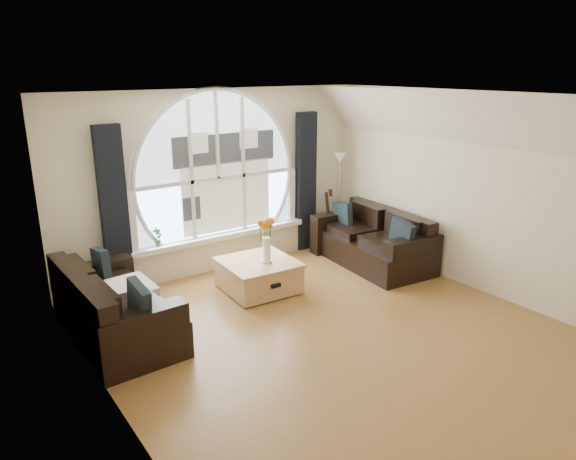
# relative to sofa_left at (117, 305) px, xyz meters

# --- Properties ---
(ground) EXTENTS (5.00, 5.50, 0.01)m
(ground) POSITION_rel_sofa_left_xyz_m (2.05, -1.40, -0.40)
(ground) COLOR brown
(ground) RESTS_ON ground
(ceiling) EXTENTS (5.00, 5.50, 0.01)m
(ceiling) POSITION_rel_sofa_left_xyz_m (2.05, -1.40, 2.30)
(ceiling) COLOR silver
(ceiling) RESTS_ON ground
(wall_back) EXTENTS (5.00, 0.01, 2.70)m
(wall_back) POSITION_rel_sofa_left_xyz_m (2.05, 1.35, 0.95)
(wall_back) COLOR beige
(wall_back) RESTS_ON ground
(wall_left) EXTENTS (0.01, 5.50, 2.70)m
(wall_left) POSITION_rel_sofa_left_xyz_m (-0.45, -1.40, 0.95)
(wall_left) COLOR beige
(wall_left) RESTS_ON ground
(wall_right) EXTENTS (0.01, 5.50, 2.70)m
(wall_right) POSITION_rel_sofa_left_xyz_m (4.55, -1.40, 0.95)
(wall_right) COLOR beige
(wall_right) RESTS_ON ground
(attic_slope) EXTENTS (0.92, 5.50, 0.72)m
(attic_slope) POSITION_rel_sofa_left_xyz_m (4.25, -1.40, 1.95)
(attic_slope) COLOR silver
(attic_slope) RESTS_ON ground
(arched_window) EXTENTS (2.60, 0.06, 2.15)m
(arched_window) POSITION_rel_sofa_left_xyz_m (2.05, 1.32, 1.23)
(arched_window) COLOR silver
(arched_window) RESTS_ON wall_back
(window_sill) EXTENTS (2.90, 0.22, 0.08)m
(window_sill) POSITION_rel_sofa_left_xyz_m (2.05, 1.25, 0.11)
(window_sill) COLOR white
(window_sill) RESTS_ON wall_back
(window_frame) EXTENTS (2.76, 0.08, 2.15)m
(window_frame) POSITION_rel_sofa_left_xyz_m (2.05, 1.29, 1.23)
(window_frame) COLOR white
(window_frame) RESTS_ON wall_back
(neighbor_house) EXTENTS (1.70, 0.02, 1.50)m
(neighbor_house) POSITION_rel_sofa_left_xyz_m (2.20, 1.30, 1.10)
(neighbor_house) COLOR silver
(neighbor_house) RESTS_ON wall_back
(curtain_left) EXTENTS (0.35, 0.12, 2.30)m
(curtain_left) POSITION_rel_sofa_left_xyz_m (0.45, 1.23, 0.75)
(curtain_left) COLOR black
(curtain_left) RESTS_ON ground
(curtain_right) EXTENTS (0.35, 0.12, 2.30)m
(curtain_right) POSITION_rel_sofa_left_xyz_m (3.65, 1.23, 0.75)
(curtain_right) COLOR black
(curtain_right) RESTS_ON ground
(sofa_left) EXTENTS (1.00, 1.92, 0.84)m
(sofa_left) POSITION_rel_sofa_left_xyz_m (0.00, 0.00, 0.00)
(sofa_left) COLOR black
(sofa_left) RESTS_ON ground
(sofa_right) EXTENTS (1.13, 1.98, 0.84)m
(sofa_right) POSITION_rel_sofa_left_xyz_m (4.02, 0.01, 0.00)
(sofa_right) COLOR black
(sofa_right) RESTS_ON ground
(coffee_chest) EXTENTS (1.02, 1.02, 0.47)m
(coffee_chest) POSITION_rel_sofa_left_xyz_m (2.03, 0.18, -0.16)
(coffee_chest) COLOR tan
(coffee_chest) RESTS_ON ground
(throw_blanket) EXTENTS (0.59, 0.59, 0.10)m
(throw_blanket) POSITION_rel_sofa_left_xyz_m (0.19, 0.14, 0.10)
(throw_blanket) COLOR silver
(throw_blanket) RESTS_ON sofa_left
(vase_flowers) EXTENTS (0.24, 0.24, 0.70)m
(vase_flowers) POSITION_rel_sofa_left_xyz_m (2.11, 0.09, 0.42)
(vase_flowers) COLOR white
(vase_flowers) RESTS_ON coffee_chest
(floor_lamp) EXTENTS (0.24, 0.24, 1.60)m
(floor_lamp) POSITION_rel_sofa_left_xyz_m (4.23, 1.06, 0.40)
(floor_lamp) COLOR #B2B2B2
(floor_lamp) RESTS_ON ground
(guitar) EXTENTS (0.39, 0.29, 1.06)m
(guitar) POSITION_rel_sofa_left_xyz_m (3.90, 1.01, 0.13)
(guitar) COLOR olive
(guitar) RESTS_ON ground
(potted_plant) EXTENTS (0.17, 0.14, 0.28)m
(potted_plant) POSITION_rel_sofa_left_xyz_m (1.02, 1.25, 0.29)
(potted_plant) COLOR #1E6023
(potted_plant) RESTS_ON window_sill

